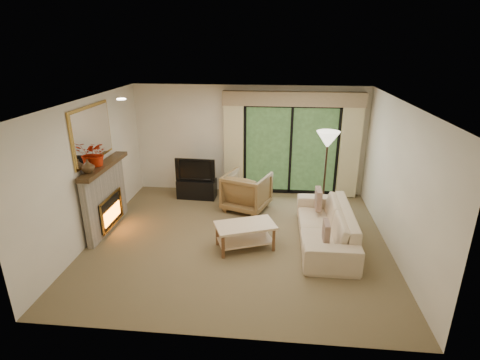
# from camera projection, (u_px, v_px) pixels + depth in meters

# --- Properties ---
(floor) EXTENTS (5.50, 5.50, 0.00)m
(floor) POSITION_uv_depth(u_px,v_px,m) (238.00, 240.00, 7.09)
(floor) COLOR brown
(floor) RESTS_ON ground
(ceiling) EXTENTS (5.50, 5.50, 0.00)m
(ceiling) POSITION_uv_depth(u_px,v_px,m) (238.00, 101.00, 6.19)
(ceiling) COLOR white
(ceiling) RESTS_ON ground
(wall_back) EXTENTS (5.00, 0.00, 5.00)m
(wall_back) POSITION_uv_depth(u_px,v_px,m) (249.00, 140.00, 8.97)
(wall_back) COLOR beige
(wall_back) RESTS_ON ground
(wall_front) EXTENTS (5.00, 0.00, 5.00)m
(wall_front) POSITION_uv_depth(u_px,v_px,m) (216.00, 248.00, 4.31)
(wall_front) COLOR beige
(wall_front) RESTS_ON ground
(wall_left) EXTENTS (0.00, 5.00, 5.00)m
(wall_left) POSITION_uv_depth(u_px,v_px,m) (90.00, 170.00, 6.90)
(wall_left) COLOR beige
(wall_left) RESTS_ON ground
(wall_right) EXTENTS (0.00, 5.00, 5.00)m
(wall_right) POSITION_uv_depth(u_px,v_px,m) (398.00, 181.00, 6.39)
(wall_right) COLOR beige
(wall_right) RESTS_ON ground
(fireplace) EXTENTS (0.24, 1.70, 1.37)m
(fireplace) POSITION_uv_depth(u_px,v_px,m) (105.00, 197.00, 7.29)
(fireplace) COLOR gray
(fireplace) RESTS_ON floor
(mirror) EXTENTS (0.07, 1.45, 1.02)m
(mirror) POSITION_uv_depth(u_px,v_px,m) (92.00, 133.00, 6.85)
(mirror) COLOR #B89041
(mirror) RESTS_ON wall_left
(sliding_door) EXTENTS (2.26, 0.10, 2.16)m
(sliding_door) POSITION_uv_depth(u_px,v_px,m) (291.00, 150.00, 8.90)
(sliding_door) COLOR black
(sliding_door) RESTS_ON floor
(curtain_left) EXTENTS (0.45, 0.18, 2.35)m
(curtain_left) POSITION_uv_depth(u_px,v_px,m) (234.00, 146.00, 8.89)
(curtain_left) COLOR beige
(curtain_left) RESTS_ON floor
(curtain_right) EXTENTS (0.45, 0.18, 2.35)m
(curtain_right) POSITION_uv_depth(u_px,v_px,m) (350.00, 149.00, 8.64)
(curtain_right) COLOR beige
(curtain_right) RESTS_ON floor
(cornice) EXTENTS (3.20, 0.24, 0.32)m
(cornice) POSITION_uv_depth(u_px,v_px,m) (293.00, 99.00, 8.39)
(cornice) COLOR #987E5C
(cornice) RESTS_ON wall_back
(media_console) EXTENTS (0.92, 0.45, 0.45)m
(media_console) POSITION_uv_depth(u_px,v_px,m) (197.00, 188.00, 8.94)
(media_console) COLOR black
(media_console) RESTS_ON floor
(tv) EXTENTS (0.95, 0.17, 0.54)m
(tv) POSITION_uv_depth(u_px,v_px,m) (196.00, 169.00, 8.77)
(tv) COLOR black
(tv) RESTS_ON media_console
(armchair) EXTENTS (1.16, 1.17, 0.84)m
(armchair) POSITION_uv_depth(u_px,v_px,m) (247.00, 191.00, 8.27)
(armchair) COLOR brown
(armchair) RESTS_ON floor
(sofa) EXTENTS (0.93, 2.36, 0.69)m
(sofa) POSITION_uv_depth(u_px,v_px,m) (325.00, 225.00, 6.91)
(sofa) COLOR beige
(sofa) RESTS_ON floor
(pillow_near) EXTENTS (0.09, 0.34, 0.34)m
(pillow_near) POSITION_uv_depth(u_px,v_px,m) (326.00, 232.00, 6.21)
(pillow_near) COLOR brown
(pillow_near) RESTS_ON sofa
(pillow_far) EXTENTS (0.11, 0.41, 0.40)m
(pillow_far) POSITION_uv_depth(u_px,v_px,m) (318.00, 199.00, 7.47)
(pillow_far) COLOR brown
(pillow_far) RESTS_ON sofa
(coffee_table) EXTENTS (1.18, 0.91, 0.47)m
(coffee_table) POSITION_uv_depth(u_px,v_px,m) (245.00, 236.00, 6.75)
(coffee_table) COLOR beige
(coffee_table) RESTS_ON floor
(floor_lamp) EXTENTS (0.51, 0.51, 1.81)m
(floor_lamp) POSITION_uv_depth(u_px,v_px,m) (325.00, 173.00, 7.95)
(floor_lamp) COLOR beige
(floor_lamp) RESTS_ON floor
(vase) EXTENTS (0.28, 0.28, 0.24)m
(vase) POSITION_uv_depth(u_px,v_px,m) (88.00, 166.00, 6.52)
(vase) COLOR #3D2A16
(vase) RESTS_ON fireplace
(branches) EXTENTS (0.45, 0.39, 0.46)m
(branches) POSITION_uv_depth(u_px,v_px,m) (97.00, 154.00, 6.84)
(branches) COLOR #B12208
(branches) RESTS_ON fireplace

